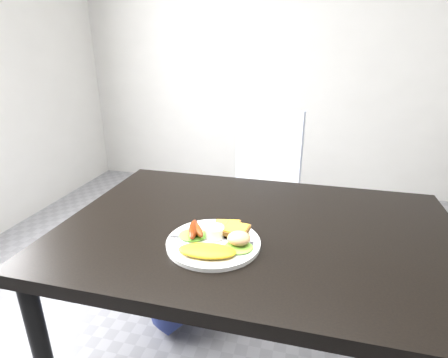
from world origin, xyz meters
name	(u,v)px	position (x,y,z in m)	size (l,w,h in m)	color
room_back_panel	(303,36)	(0.00, 2.25, 1.35)	(4.00, 0.04, 2.70)	silver
dining_table	(257,232)	(0.00, 0.00, 0.73)	(1.20, 0.80, 0.04)	black
dining_chair	(262,200)	(-0.10, 0.87, 0.45)	(0.41, 0.41, 0.05)	tan
person	(231,165)	(-0.28, 0.81, 0.66)	(0.48, 0.32, 1.32)	navy
plate	(213,243)	(-0.10, -0.14, 0.76)	(0.26, 0.26, 0.01)	white
lettuce_left	(193,235)	(-0.17, -0.13, 0.77)	(0.08, 0.08, 0.01)	#4E9227
lettuce_right	(238,247)	(-0.03, -0.16, 0.77)	(0.08, 0.07, 0.01)	#4C9B1F
omelette	(207,251)	(-0.10, -0.20, 0.77)	(0.15, 0.07, 0.02)	gold
sausage_a	(193,229)	(-0.17, -0.12, 0.78)	(0.03, 0.11, 0.03)	#631A05
sausage_b	(197,229)	(-0.16, -0.12, 0.78)	(0.02, 0.10, 0.02)	#6B340D
ramekin	(215,232)	(-0.10, -0.12, 0.78)	(0.05, 0.05, 0.03)	white
toast_a	(228,228)	(-0.08, -0.06, 0.77)	(0.08, 0.08, 0.01)	brown
toast_b	(236,230)	(-0.05, -0.09, 0.78)	(0.07, 0.07, 0.01)	brown
potato_salad	(239,238)	(-0.03, -0.14, 0.79)	(0.06, 0.06, 0.03)	beige
fork	(201,238)	(-0.14, -0.13, 0.76)	(0.18, 0.01, 0.00)	#ADAFB7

